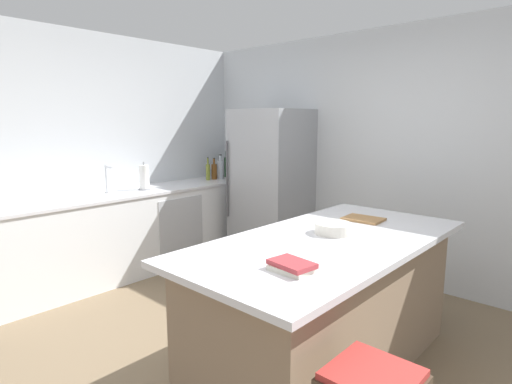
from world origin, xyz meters
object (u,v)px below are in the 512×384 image
kitchen_island (327,303)px  olive_oil_bottle (208,172)px  cutting_board (363,219)px  refrigerator (271,186)px  wine_bottle (227,166)px  soda_bottle (220,169)px  cookbook_stack (292,266)px  syrup_bottle (228,171)px  paper_towel_roll (144,178)px  mixing_bowl (333,228)px  sink_faucet (107,179)px  whiskey_bottle (214,171)px

kitchen_island → olive_oil_bottle: 2.95m
kitchen_island → cutting_board: (-0.07, 0.61, 0.46)m
refrigerator → olive_oil_bottle: 0.92m
wine_bottle → soda_bottle: bearing=-70.1°
cookbook_stack → kitchen_island: bearing=106.3°
syrup_bottle → kitchen_island: bearing=-30.9°
paper_towel_roll → mixing_bowl: 2.53m
sink_faucet → mixing_bowl: (2.60, 0.26, -0.12)m
refrigerator → sink_faucet: 1.84m
cutting_board → refrigerator: bearing=153.0°
soda_bottle → cookbook_stack: soda_bottle is taller
whiskey_bottle → cookbook_stack: size_ratio=1.15×
refrigerator → cookbook_stack: size_ratio=7.36×
syrup_bottle → olive_oil_bottle: size_ratio=0.91×
paper_towel_roll → cookbook_stack: size_ratio=1.28×
cookbook_stack → olive_oil_bottle: bearing=146.3°
whiskey_bottle → olive_oil_bottle: olive_oil_bottle is taller
refrigerator → olive_oil_bottle: refrigerator is taller
whiskey_bottle → olive_oil_bottle: size_ratio=0.96×
refrigerator → soda_bottle: size_ratio=5.62×
kitchen_island → sink_faucet: bearing=-177.1°
kitchen_island → whiskey_bottle: size_ratio=7.64×
whiskey_bottle → olive_oil_bottle: 0.10m
paper_towel_roll → mixing_bowl: bearing=-3.1°
sink_faucet → paper_towel_roll: (0.08, 0.40, -0.02)m
refrigerator → sink_faucet: (-0.91, -1.59, 0.17)m
refrigerator → olive_oil_bottle: bearing=-166.3°
syrup_bottle → soda_bottle: (-0.06, -0.08, 0.03)m
syrup_bottle → whiskey_bottle: size_ratio=0.95×
paper_towel_roll → soda_bottle: size_ratio=0.97×
kitchen_island → cookbook_stack: (0.19, -0.64, 0.48)m
refrigerator → cookbook_stack: 2.84m
cutting_board → mixing_bowl: bearing=-86.1°
sink_faucet → soda_bottle: soda_bottle is taller
syrup_bottle → wine_bottle: bearing=143.0°
wine_bottle → syrup_bottle: size_ratio=1.30×
wine_bottle → cookbook_stack: size_ratio=1.43×
paper_towel_roll → cutting_board: paper_towel_roll is taller
wine_bottle → syrup_bottle: bearing=-37.0°
wine_bottle → refrigerator: bearing=-9.6°
paper_towel_roll → whiskey_bottle: 1.07m
olive_oil_bottle → syrup_bottle: bearing=71.6°
refrigerator → syrup_bottle: size_ratio=6.71×
mixing_bowl → refrigerator: bearing=141.7°
refrigerator → mixing_bowl: (1.69, -1.33, 0.05)m
syrup_bottle → sink_faucet: bearing=-94.1°
refrigerator → paper_towel_roll: (-0.83, -1.19, 0.15)m
wine_bottle → syrup_bottle: wine_bottle is taller
whiskey_bottle → mixing_bowl: bearing=-25.3°
kitchen_island → mixing_bowl: bearing=109.0°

